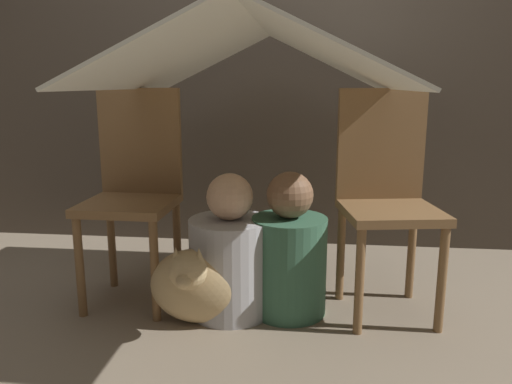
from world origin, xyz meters
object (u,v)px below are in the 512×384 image
Objects in this scene: chair_right at (386,192)px; person_second at (289,255)px; chair_left at (134,186)px; person_front at (230,258)px; dog at (196,284)px.

person_second is (-0.40, -0.10, -0.26)m from chair_right.
chair_left is 1.10m from chair_right.
chair_right is at bearing 10.89° from person_front.
chair_right reaches higher than person_front.
chair_right is (1.10, -0.00, 0.00)m from chair_left.
chair_left reaches higher than person_second.
dog is at bearing -132.30° from person_front.
dog is at bearing -171.14° from chair_right.
chair_right is 0.88m from dog.
chair_left is at bearing 142.40° from dog.
chair_right reaches higher than dog.
chair_left is 1.00× the size of chair_right.
chair_right is 1.56× the size of person_front.
person_second is at bearing 23.62° from dog.
person_second is 1.56× the size of dog.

